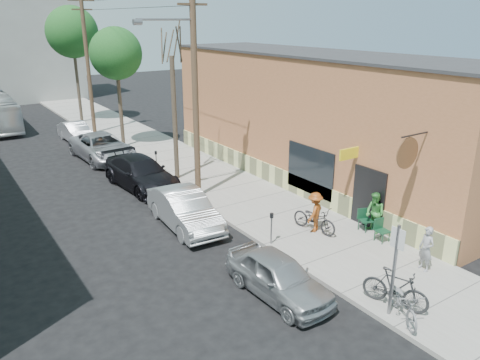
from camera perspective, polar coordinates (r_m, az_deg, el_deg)
ground at (r=16.86m, az=-2.58°, el=-10.00°), size 120.00×120.00×0.00m
sidewalk at (r=27.64m, az=-7.01°, el=1.90°), size 4.50×58.00×0.15m
cafe_building at (r=24.68m, az=9.20°, el=7.45°), size 6.60×20.20×6.61m
sign_post at (r=13.79m, az=18.36°, el=-9.46°), size 0.07×0.45×2.80m
parking_meter_near at (r=17.49m, az=3.86°, el=-5.29°), size 0.14×0.14×1.24m
parking_meter_far at (r=25.85m, az=-10.18°, el=2.62°), size 0.14×0.14×1.24m
utility_pole_near at (r=21.20m, az=-5.66°, el=11.48°), size 3.57×0.28×10.00m
utility_pole_far at (r=35.83m, az=-18.11°, el=13.67°), size 1.80×0.28×10.00m
tree_bare at (r=24.31m, az=-7.97°, el=7.34°), size 0.24×0.24×6.31m
tree_leafy_mid at (r=31.15m, az=-14.89°, el=14.64°), size 3.26×3.26×7.59m
tree_leafy_far at (r=40.10m, az=-19.80°, el=16.58°), size 3.97×3.97×9.00m
patio_chair_a at (r=19.34m, az=15.09°, el=-4.74°), size 0.65×0.65×0.88m
patio_chair_b at (r=18.59m, az=16.97°, el=-5.94°), size 0.56×0.56×0.88m
patron_grey at (r=16.92m, az=21.75°, el=-7.79°), size 0.47×0.63×1.57m
patron_green at (r=19.08m, az=16.12°, el=-3.90°), size 0.71×0.87×1.66m
cyclist at (r=18.72m, az=9.11°, el=-3.88°), size 1.20×0.98×1.62m
cyclist_bike at (r=18.83m, az=9.06°, el=-4.68°), size 1.08×2.09×1.05m
parked_bike_a at (r=14.71m, az=18.42°, el=-12.46°), size 1.20×2.05×1.19m
parked_bike_b at (r=14.33m, az=19.32°, el=-13.94°), size 1.51×1.96×0.99m
car_0 at (r=14.77m, az=4.69°, el=-11.59°), size 1.73×4.02×1.35m
car_1 at (r=19.38m, az=-6.77°, el=-3.58°), size 1.89×4.72×1.53m
car_2 at (r=24.22m, az=-11.99°, el=0.85°), size 2.63×5.49×1.54m
car_3 at (r=29.64m, az=-16.45°, el=3.87°), size 2.87×5.76×1.57m
car_4 at (r=34.67m, az=-19.33°, el=5.52°), size 1.63×4.13×1.34m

